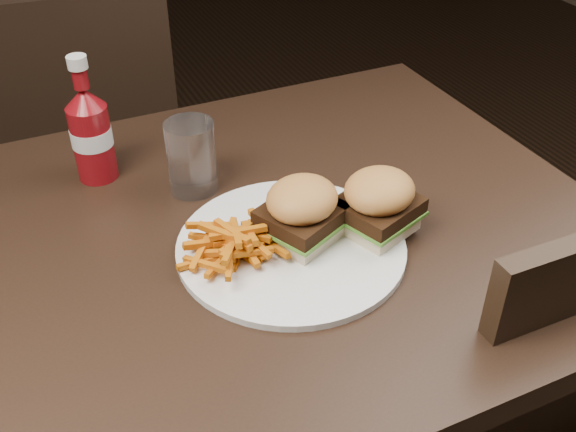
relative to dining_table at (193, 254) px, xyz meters
name	(u,v)px	position (x,y,z in m)	size (l,w,h in m)	color
dining_table	(193,254)	(0.00, 0.00, 0.00)	(1.20, 0.80, 0.04)	black
chair_far	(80,172)	(-0.06, 0.79, -0.30)	(0.47, 0.47, 0.04)	black
plate	(291,246)	(0.12, -0.07, 0.03)	(0.31, 0.31, 0.01)	white
sandwich_half_a	(302,231)	(0.14, -0.06, 0.04)	(0.09, 0.09, 0.02)	beige
sandwich_half_b	(376,222)	(0.24, -0.09, 0.04)	(0.09, 0.09, 0.02)	beige
fries_pile	(236,241)	(0.04, -0.06, 0.05)	(0.11, 0.11, 0.05)	#C66F10
ketchup_bottle	(93,143)	(-0.08, 0.23, 0.08)	(0.06, 0.06, 0.12)	maroon
tumbler	(192,158)	(0.05, 0.13, 0.08)	(0.07, 0.07, 0.12)	white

